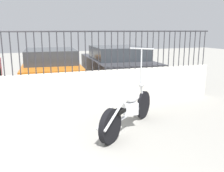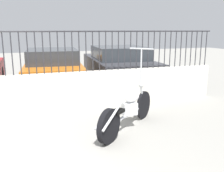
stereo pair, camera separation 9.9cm
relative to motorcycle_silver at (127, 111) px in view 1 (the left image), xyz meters
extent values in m
cube|color=beige|center=(-2.20, 1.73, 0.06)|extent=(10.89, 0.18, 0.91)
cylinder|color=#2D2D33|center=(-2.20, 1.73, 1.01)|extent=(0.02, 0.02, 0.99)
cylinder|color=#2D2D33|center=(-2.03, 1.73, 1.01)|extent=(0.02, 0.02, 0.99)
cylinder|color=#2D2D33|center=(-1.87, 1.73, 1.01)|extent=(0.02, 0.02, 0.99)
cylinder|color=#2D2D33|center=(-1.70, 1.73, 1.01)|extent=(0.02, 0.02, 0.99)
cylinder|color=#2D2D33|center=(-1.53, 1.73, 1.01)|extent=(0.02, 0.02, 0.99)
cylinder|color=#2D2D33|center=(-1.36, 1.73, 1.01)|extent=(0.02, 0.02, 0.99)
cylinder|color=#2D2D33|center=(-1.20, 1.73, 1.01)|extent=(0.02, 0.02, 0.99)
cylinder|color=#2D2D33|center=(-1.03, 1.73, 1.01)|extent=(0.02, 0.02, 0.99)
cylinder|color=#2D2D33|center=(-0.86, 1.73, 1.01)|extent=(0.02, 0.02, 0.99)
cylinder|color=#2D2D33|center=(-0.69, 1.73, 1.01)|extent=(0.02, 0.02, 0.99)
cylinder|color=#2D2D33|center=(-0.53, 1.73, 1.01)|extent=(0.02, 0.02, 0.99)
cylinder|color=#2D2D33|center=(-0.36, 1.73, 1.01)|extent=(0.02, 0.02, 0.99)
cylinder|color=#2D2D33|center=(-0.19, 1.73, 1.01)|extent=(0.02, 0.02, 0.99)
cylinder|color=#2D2D33|center=(-0.02, 1.73, 1.01)|extent=(0.02, 0.02, 0.99)
cylinder|color=#2D2D33|center=(0.14, 1.73, 1.01)|extent=(0.02, 0.02, 0.99)
cylinder|color=#2D2D33|center=(0.31, 1.73, 1.01)|extent=(0.02, 0.02, 0.99)
cylinder|color=#2D2D33|center=(0.48, 1.73, 1.01)|extent=(0.02, 0.02, 0.99)
cylinder|color=#2D2D33|center=(0.65, 1.73, 1.01)|extent=(0.02, 0.02, 0.99)
cylinder|color=#2D2D33|center=(0.81, 1.73, 1.01)|extent=(0.02, 0.02, 0.99)
cylinder|color=#2D2D33|center=(0.98, 1.73, 1.01)|extent=(0.02, 0.02, 0.99)
cylinder|color=#2D2D33|center=(1.15, 1.73, 1.01)|extent=(0.02, 0.02, 0.99)
cylinder|color=#2D2D33|center=(1.32, 1.73, 1.01)|extent=(0.02, 0.02, 0.99)
cylinder|color=#2D2D33|center=(1.49, 1.73, 1.01)|extent=(0.02, 0.02, 0.99)
cylinder|color=#2D2D33|center=(1.65, 1.73, 1.01)|extent=(0.02, 0.02, 0.99)
cylinder|color=#2D2D33|center=(1.82, 1.73, 1.01)|extent=(0.02, 0.02, 0.99)
cylinder|color=#2D2D33|center=(1.99, 1.73, 1.01)|extent=(0.02, 0.02, 0.99)
cylinder|color=#2D2D33|center=(2.16, 1.73, 1.01)|extent=(0.02, 0.02, 0.99)
cylinder|color=#2D2D33|center=(2.32, 1.73, 1.01)|extent=(0.02, 0.02, 0.99)
cylinder|color=#2D2D33|center=(2.49, 1.73, 1.01)|extent=(0.02, 0.02, 0.99)
cylinder|color=#2D2D33|center=(2.66, 1.73, 1.01)|extent=(0.02, 0.02, 0.99)
cylinder|color=#2D2D33|center=(2.83, 1.73, 1.01)|extent=(0.02, 0.02, 0.99)
cylinder|color=#2D2D33|center=(2.99, 1.73, 1.01)|extent=(0.02, 0.02, 0.99)
cylinder|color=#2D2D33|center=(3.16, 1.73, 1.01)|extent=(0.02, 0.02, 0.99)
cylinder|color=#2D2D33|center=(-2.20, 1.73, 1.49)|extent=(10.89, 0.04, 0.04)
cylinder|color=black|center=(0.62, 0.52, -0.09)|extent=(0.50, 0.44, 0.61)
cylinder|color=black|center=(-0.49, -0.41, -0.09)|extent=(0.54, 0.47, 0.62)
cylinder|color=#B7BABF|center=(0.07, 0.06, -0.09)|extent=(1.06, 0.90, 0.06)
cube|color=silver|center=(0.10, 0.09, 0.01)|extent=(0.28, 0.18, 0.24)
ellipsoid|color=white|center=(0.20, 0.17, 0.21)|extent=(0.48, 0.44, 0.18)
cube|color=black|center=(-0.26, -0.22, 0.09)|extent=(0.32, 0.30, 0.06)
cylinder|color=silver|center=(0.55, 0.47, 0.16)|extent=(0.20, 0.18, 0.51)
sphere|color=silver|center=(0.51, 0.43, 0.39)|extent=(0.11, 0.11, 0.11)
cylinder|color=silver|center=(0.48, 0.41, 0.78)|extent=(0.03, 0.03, 0.74)
cylinder|color=silver|center=(0.48, 0.41, 1.15)|extent=(0.36, 0.42, 0.03)
cylinder|color=silver|center=(-0.41, -0.43, 0.13)|extent=(0.58, 0.50, 0.41)
cylinder|color=silver|center=(-0.50, -0.33, 0.13)|extent=(0.58, 0.50, 0.41)
cylinder|color=black|center=(-1.60, 5.86, -0.07)|extent=(0.17, 0.65, 0.64)
cylinder|color=black|center=(0.06, 5.72, -0.07)|extent=(0.17, 0.65, 0.64)
cylinder|color=black|center=(-1.83, 3.31, -0.07)|extent=(0.17, 0.65, 0.64)
cylinder|color=black|center=(-0.17, 3.16, -0.07)|extent=(0.17, 0.65, 0.64)
cube|color=orange|center=(-0.88, 4.51, 0.15)|extent=(2.13, 4.28, 0.60)
cube|color=#2D3338|center=(-0.90, 4.31, 0.67)|extent=(1.77, 2.12, 0.45)
cylinder|color=black|center=(0.59, 5.49, -0.07)|extent=(0.16, 0.65, 0.64)
cylinder|color=black|center=(2.35, 5.35, -0.07)|extent=(0.16, 0.65, 0.64)
cylinder|color=black|center=(0.38, 2.92, -0.07)|extent=(0.16, 0.65, 0.64)
cylinder|color=black|center=(2.14, 2.77, -0.07)|extent=(0.16, 0.65, 0.64)
cube|color=#38383D|center=(1.37, 4.13, 0.19)|extent=(2.21, 4.31, 0.68)
cube|color=#2D3338|center=(1.35, 3.93, 0.75)|extent=(1.85, 2.13, 0.43)
camera|label=1|loc=(-1.84, -4.18, 1.51)|focal=40.00mm
camera|label=2|loc=(-1.75, -4.21, 1.51)|focal=40.00mm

